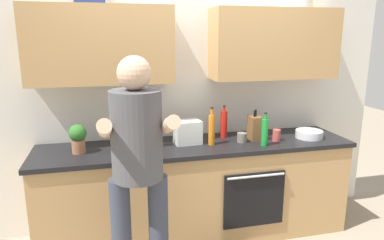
{
  "coord_description": "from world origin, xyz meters",
  "views": [
    {
      "loc": [
        -0.77,
        -2.95,
        1.86
      ],
      "look_at": [
        -0.07,
        -0.1,
        1.15
      ],
      "focal_mm": 33.14,
      "sensor_mm": 36.0,
      "label": 1
    }
  ],
  "objects_px": {
    "potted_herb": "(78,137)",
    "grocery_bag_produce": "(188,132)",
    "bottle_vinegar": "(156,133)",
    "cup_ceramic": "(276,135)",
    "bottle_juice": "(212,129)",
    "bottle_oil": "(124,141)",
    "person_standing": "(138,162)",
    "bottle_soda": "(265,132)",
    "bottle_hotsauce": "(224,124)",
    "knife_block": "(255,128)",
    "cup_stoneware": "(242,138)",
    "mixing_bowl": "(309,134)"
  },
  "relations": [
    {
      "from": "potted_herb",
      "to": "grocery_bag_produce",
      "type": "height_order",
      "value": "potted_herb"
    },
    {
      "from": "bottle_vinegar",
      "to": "cup_ceramic",
      "type": "xyz_separation_m",
      "value": [
        1.1,
        -0.09,
        -0.07
      ]
    },
    {
      "from": "bottle_juice",
      "to": "grocery_bag_produce",
      "type": "bearing_deg",
      "value": 156.77
    },
    {
      "from": "bottle_oil",
      "to": "person_standing",
      "type": "bearing_deg",
      "value": -85.42
    },
    {
      "from": "bottle_soda",
      "to": "bottle_hotsauce",
      "type": "height_order",
      "value": "bottle_hotsauce"
    },
    {
      "from": "bottle_juice",
      "to": "potted_herb",
      "type": "xyz_separation_m",
      "value": [
        -1.14,
        0.04,
        -0.01
      ]
    },
    {
      "from": "knife_block",
      "to": "cup_stoneware",
      "type": "bearing_deg",
      "value": -159.07
    },
    {
      "from": "bottle_juice",
      "to": "mixing_bowl",
      "type": "height_order",
      "value": "bottle_juice"
    },
    {
      "from": "bottle_soda",
      "to": "potted_herb",
      "type": "relative_size",
      "value": 1.23
    },
    {
      "from": "bottle_vinegar",
      "to": "bottle_oil",
      "type": "bearing_deg",
      "value": -168.47
    },
    {
      "from": "bottle_oil",
      "to": "knife_block",
      "type": "distance_m",
      "value": 1.21
    },
    {
      "from": "bottle_hotsauce",
      "to": "mixing_bowl",
      "type": "xyz_separation_m",
      "value": [
        0.79,
        -0.22,
        -0.1
      ]
    },
    {
      "from": "person_standing",
      "to": "cup_ceramic",
      "type": "height_order",
      "value": "person_standing"
    },
    {
      "from": "bottle_hotsauce",
      "to": "bottle_juice",
      "type": "height_order",
      "value": "bottle_juice"
    },
    {
      "from": "cup_ceramic",
      "to": "cup_stoneware",
      "type": "distance_m",
      "value": 0.33
    },
    {
      "from": "knife_block",
      "to": "bottle_vinegar",
      "type": "bearing_deg",
      "value": -179.38
    },
    {
      "from": "bottle_hotsauce",
      "to": "bottle_soda",
      "type": "bearing_deg",
      "value": -51.76
    },
    {
      "from": "bottle_vinegar",
      "to": "bottle_juice",
      "type": "relative_size",
      "value": 0.89
    },
    {
      "from": "bottle_hotsauce",
      "to": "potted_herb",
      "type": "relative_size",
      "value": 1.28
    },
    {
      "from": "bottle_hotsauce",
      "to": "bottle_oil",
      "type": "distance_m",
      "value": 0.97
    },
    {
      "from": "bottle_soda",
      "to": "bottle_hotsauce",
      "type": "relative_size",
      "value": 0.96
    },
    {
      "from": "bottle_hotsauce",
      "to": "bottle_vinegar",
      "type": "xyz_separation_m",
      "value": [
        -0.67,
        -0.15,
        -0.0
      ]
    },
    {
      "from": "bottle_juice",
      "to": "person_standing",
      "type": "bearing_deg",
      "value": -137.47
    },
    {
      "from": "mixing_bowl",
      "to": "grocery_bag_produce",
      "type": "distance_m",
      "value": 1.18
    },
    {
      "from": "bottle_hotsauce",
      "to": "knife_block",
      "type": "xyz_separation_m",
      "value": [
        0.26,
        -0.14,
        -0.02
      ]
    },
    {
      "from": "person_standing",
      "to": "grocery_bag_produce",
      "type": "height_order",
      "value": "person_standing"
    },
    {
      "from": "bottle_oil",
      "to": "cup_stoneware",
      "type": "relative_size",
      "value": 2.52
    },
    {
      "from": "bottle_soda",
      "to": "bottle_juice",
      "type": "xyz_separation_m",
      "value": [
        -0.45,
        0.13,
        0.02
      ]
    },
    {
      "from": "potted_herb",
      "to": "bottle_oil",
      "type": "bearing_deg",
      "value": -6.62
    },
    {
      "from": "person_standing",
      "to": "bottle_oil",
      "type": "xyz_separation_m",
      "value": [
        -0.05,
        0.65,
        -0.04
      ]
    },
    {
      "from": "cup_ceramic",
      "to": "bottle_hotsauce",
      "type": "bearing_deg",
      "value": 151.22
    },
    {
      "from": "bottle_oil",
      "to": "grocery_bag_produce",
      "type": "relative_size",
      "value": 0.95
    },
    {
      "from": "mixing_bowl",
      "to": "grocery_bag_produce",
      "type": "bearing_deg",
      "value": 175.2
    },
    {
      "from": "bottle_oil",
      "to": "potted_herb",
      "type": "relative_size",
      "value": 0.91
    },
    {
      "from": "potted_herb",
      "to": "bottle_juice",
      "type": "bearing_deg",
      "value": -2.03
    },
    {
      "from": "bottle_juice",
      "to": "cup_stoneware",
      "type": "relative_size",
      "value": 3.9
    },
    {
      "from": "bottle_hotsauce",
      "to": "cup_ceramic",
      "type": "distance_m",
      "value": 0.5
    },
    {
      "from": "person_standing",
      "to": "bottle_vinegar",
      "type": "relative_size",
      "value": 5.7
    },
    {
      "from": "bottle_vinegar",
      "to": "grocery_bag_produce",
      "type": "bearing_deg",
      "value": 6.35
    },
    {
      "from": "knife_block",
      "to": "bottle_hotsauce",
      "type": "bearing_deg",
      "value": 151.69
    },
    {
      "from": "bottle_vinegar",
      "to": "mixing_bowl",
      "type": "relative_size",
      "value": 1.19
    },
    {
      "from": "bottle_soda",
      "to": "cup_stoneware",
      "type": "height_order",
      "value": "bottle_soda"
    },
    {
      "from": "bottle_soda",
      "to": "cup_stoneware",
      "type": "bearing_deg",
      "value": 137.51
    },
    {
      "from": "knife_block",
      "to": "grocery_bag_produce",
      "type": "xyz_separation_m",
      "value": [
        -0.64,
        0.02,
        -0.01
      ]
    },
    {
      "from": "mixing_bowl",
      "to": "grocery_bag_produce",
      "type": "relative_size",
      "value": 1.09
    },
    {
      "from": "knife_block",
      "to": "potted_herb",
      "type": "distance_m",
      "value": 1.58
    },
    {
      "from": "potted_herb",
      "to": "grocery_bag_produce",
      "type": "xyz_separation_m",
      "value": [
        0.94,
        0.05,
        -0.03
      ]
    },
    {
      "from": "bottle_hotsauce",
      "to": "cup_stoneware",
      "type": "bearing_deg",
      "value": -60.49
    },
    {
      "from": "bottle_vinegar",
      "to": "knife_block",
      "type": "height_order",
      "value": "bottle_vinegar"
    },
    {
      "from": "bottle_hotsauce",
      "to": "cup_ceramic",
      "type": "relative_size",
      "value": 2.87
    }
  ]
}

